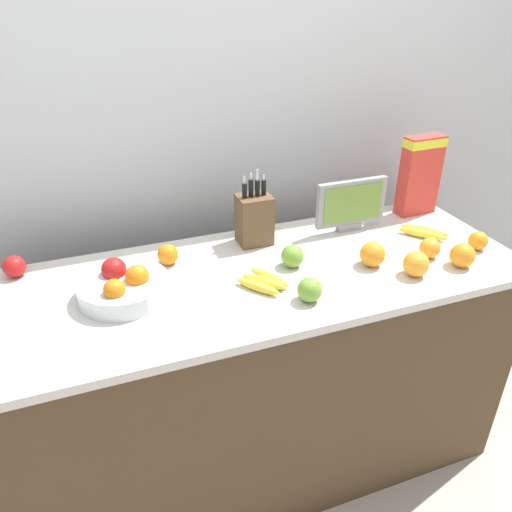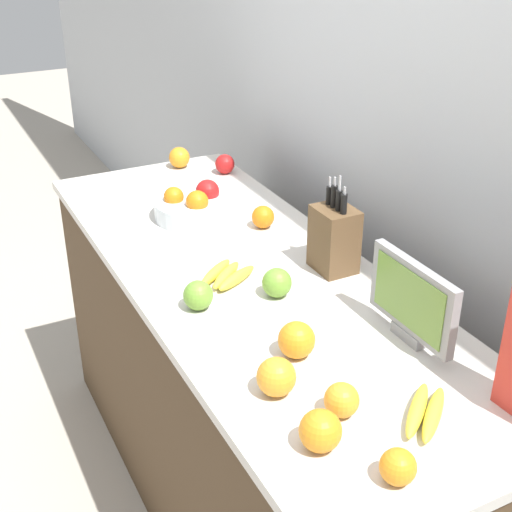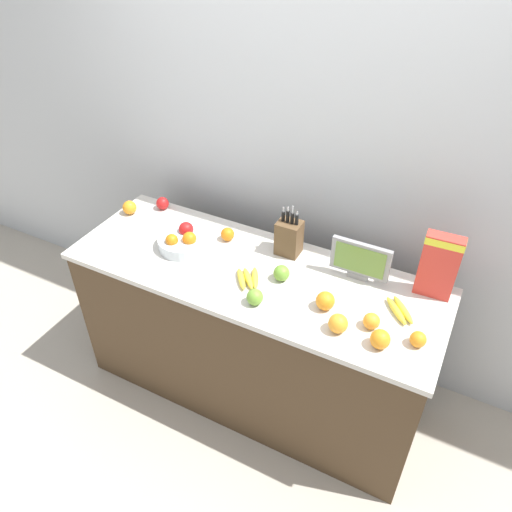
{
  "view_description": "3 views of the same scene",
  "coord_description": "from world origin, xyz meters",
  "px_view_note": "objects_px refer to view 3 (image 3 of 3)",
  "views": [
    {
      "loc": [
        -0.49,
        -1.38,
        1.82
      ],
      "look_at": [
        0.02,
        0.01,
        0.99
      ],
      "focal_mm": 35.0,
      "sensor_mm": 36.0,
      "label": 1
    },
    {
      "loc": [
        1.62,
        -0.81,
        1.92
      ],
      "look_at": [
        0.08,
        -0.02,
        1.03
      ],
      "focal_mm": 50.0,
      "sensor_mm": 36.0,
      "label": 2
    },
    {
      "loc": [
        0.92,
        -1.73,
        2.55
      ],
      "look_at": [
        0.01,
        0.01,
        1.03
      ],
      "focal_mm": 35.0,
      "sensor_mm": 36.0,
      "label": 3
    }
  ],
  "objects_px": {
    "small_monitor": "(360,260)",
    "apple_near_bananas": "(163,203)",
    "cereal_box": "(439,264)",
    "apple_rightmost": "(281,273)",
    "orange_mid_right": "(325,301)",
    "orange_front_left": "(228,234)",
    "orange_front_center": "(418,339)",
    "orange_back_center": "(380,339)",
    "banana_bunch_right": "(248,278)",
    "banana_bunch_left": "(400,310)",
    "orange_near_bowl": "(130,208)",
    "orange_by_cereal": "(371,321)",
    "orange_front_right": "(338,323)",
    "apple_rear": "(255,297)",
    "knife_block": "(289,237)",
    "fruit_bowl": "(184,240)"
  },
  "relations": [
    {
      "from": "banana_bunch_left",
      "to": "apple_rightmost",
      "type": "xyz_separation_m",
      "value": [
        -0.58,
        -0.04,
        0.02
      ]
    },
    {
      "from": "small_monitor",
      "to": "orange_front_center",
      "type": "bearing_deg",
      "value": -40.2
    },
    {
      "from": "orange_front_center",
      "to": "orange_near_bowl",
      "type": "height_order",
      "value": "orange_near_bowl"
    },
    {
      "from": "knife_block",
      "to": "orange_front_left",
      "type": "xyz_separation_m",
      "value": [
        -0.34,
        -0.05,
        -0.06
      ]
    },
    {
      "from": "cereal_box",
      "to": "banana_bunch_left",
      "type": "relative_size",
      "value": 1.82
    },
    {
      "from": "banana_bunch_left",
      "to": "orange_near_bowl",
      "type": "relative_size",
      "value": 2.24
    },
    {
      "from": "cereal_box",
      "to": "banana_bunch_left",
      "type": "xyz_separation_m",
      "value": [
        -0.1,
        -0.2,
        -0.17
      ]
    },
    {
      "from": "banana_bunch_left",
      "to": "orange_mid_right",
      "type": "distance_m",
      "value": 0.34
    },
    {
      "from": "banana_bunch_right",
      "to": "orange_mid_right",
      "type": "height_order",
      "value": "orange_mid_right"
    },
    {
      "from": "orange_front_right",
      "to": "fruit_bowl",
      "type": "bearing_deg",
      "value": 167.35
    },
    {
      "from": "small_monitor",
      "to": "orange_mid_right",
      "type": "height_order",
      "value": "small_monitor"
    },
    {
      "from": "small_monitor",
      "to": "orange_near_bowl",
      "type": "height_order",
      "value": "small_monitor"
    },
    {
      "from": "small_monitor",
      "to": "orange_front_right",
      "type": "bearing_deg",
      "value": -84.8
    },
    {
      "from": "fruit_bowl",
      "to": "orange_front_center",
      "type": "height_order",
      "value": "fruit_bowl"
    },
    {
      "from": "apple_rightmost",
      "to": "cereal_box",
      "type": "bearing_deg",
      "value": 19.24
    },
    {
      "from": "apple_rear",
      "to": "orange_front_center",
      "type": "height_order",
      "value": "apple_rear"
    },
    {
      "from": "banana_bunch_left",
      "to": "orange_front_left",
      "type": "height_order",
      "value": "orange_front_left"
    },
    {
      "from": "orange_front_left",
      "to": "orange_front_center",
      "type": "xyz_separation_m",
      "value": [
        1.11,
        -0.3,
        -0.0
      ]
    },
    {
      "from": "banana_bunch_left",
      "to": "apple_rear",
      "type": "distance_m",
      "value": 0.67
    },
    {
      "from": "orange_front_center",
      "to": "orange_by_cereal",
      "type": "xyz_separation_m",
      "value": [
        -0.21,
        0.01,
        0.0
      ]
    },
    {
      "from": "cereal_box",
      "to": "orange_front_center",
      "type": "height_order",
      "value": "cereal_box"
    },
    {
      "from": "orange_front_right",
      "to": "orange_by_cereal",
      "type": "distance_m",
      "value": 0.15
    },
    {
      "from": "cereal_box",
      "to": "banana_bunch_right",
      "type": "bearing_deg",
      "value": -161.14
    },
    {
      "from": "small_monitor",
      "to": "apple_near_bananas",
      "type": "distance_m",
      "value": 1.25
    },
    {
      "from": "orange_front_right",
      "to": "orange_back_center",
      "type": "height_order",
      "value": "orange_front_right"
    },
    {
      "from": "apple_rear",
      "to": "small_monitor",
      "type": "bearing_deg",
      "value": 47.24
    },
    {
      "from": "small_monitor",
      "to": "cereal_box",
      "type": "xyz_separation_m",
      "value": [
        0.35,
        0.05,
        0.07
      ]
    },
    {
      "from": "banana_bunch_left",
      "to": "banana_bunch_right",
      "type": "height_order",
      "value": "same"
    },
    {
      "from": "orange_front_right",
      "to": "apple_near_bananas",
      "type": "bearing_deg",
      "value": 159.84
    },
    {
      "from": "apple_rightmost",
      "to": "apple_near_bananas",
      "type": "xyz_separation_m",
      "value": [
        -0.91,
        0.27,
        -0.0
      ]
    },
    {
      "from": "orange_back_center",
      "to": "orange_by_cereal",
      "type": "xyz_separation_m",
      "value": [
        -0.07,
        0.09,
        -0.01
      ]
    },
    {
      "from": "fruit_bowl",
      "to": "orange_near_bowl",
      "type": "xyz_separation_m",
      "value": [
        -0.47,
        0.12,
        0.0
      ]
    },
    {
      "from": "orange_by_cereal",
      "to": "orange_front_left",
      "type": "bearing_deg",
      "value": 162.46
    },
    {
      "from": "orange_front_right",
      "to": "knife_block",
      "type": "bearing_deg",
      "value": 135.56
    },
    {
      "from": "apple_rightmost",
      "to": "orange_by_cereal",
      "type": "relative_size",
      "value": 1.08
    },
    {
      "from": "apple_rightmost",
      "to": "orange_back_center",
      "type": "xyz_separation_m",
      "value": [
        0.56,
        -0.21,
        0.0
      ]
    },
    {
      "from": "orange_front_center",
      "to": "banana_bunch_right",
      "type": "bearing_deg",
      "value": 177.26
    },
    {
      "from": "orange_by_cereal",
      "to": "cereal_box",
      "type": "bearing_deg",
      "value": 61.47
    },
    {
      "from": "orange_front_left",
      "to": "cereal_box",
      "type": "bearing_deg",
      "value": 3.63
    },
    {
      "from": "banana_bunch_left",
      "to": "orange_near_bowl",
      "type": "distance_m",
      "value": 1.64
    },
    {
      "from": "orange_front_left",
      "to": "orange_mid_right",
      "type": "height_order",
      "value": "orange_mid_right"
    },
    {
      "from": "orange_mid_right",
      "to": "orange_by_cereal",
      "type": "bearing_deg",
      "value": -5.49
    },
    {
      "from": "orange_back_center",
      "to": "banana_bunch_right",
      "type": "bearing_deg",
      "value": 170.15
    },
    {
      "from": "small_monitor",
      "to": "orange_by_cereal",
      "type": "relative_size",
      "value": 3.9
    },
    {
      "from": "orange_near_bowl",
      "to": "apple_near_bananas",
      "type": "bearing_deg",
      "value": 43.03
    },
    {
      "from": "apple_rightmost",
      "to": "orange_mid_right",
      "type": "bearing_deg",
      "value": -19.16
    },
    {
      "from": "banana_bunch_left",
      "to": "banana_bunch_right",
      "type": "relative_size",
      "value": 0.96
    },
    {
      "from": "cereal_box",
      "to": "knife_block",
      "type": "bearing_deg",
      "value": 178.91
    },
    {
      "from": "orange_back_center",
      "to": "apple_rightmost",
      "type": "bearing_deg",
      "value": 159.64
    },
    {
      "from": "cereal_box",
      "to": "orange_mid_right",
      "type": "bearing_deg",
      "value": -144.25
    }
  ]
}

